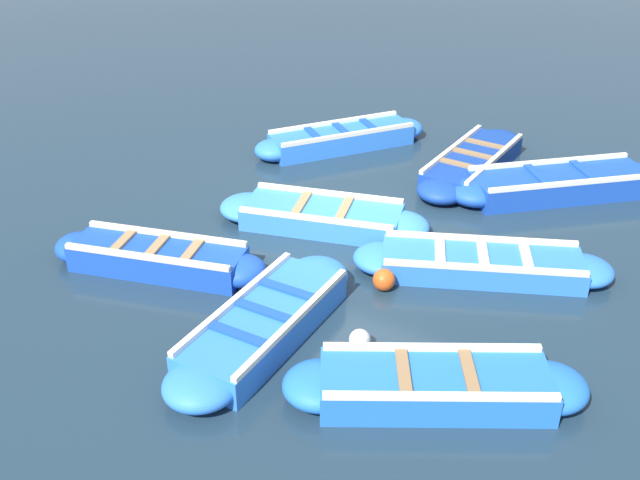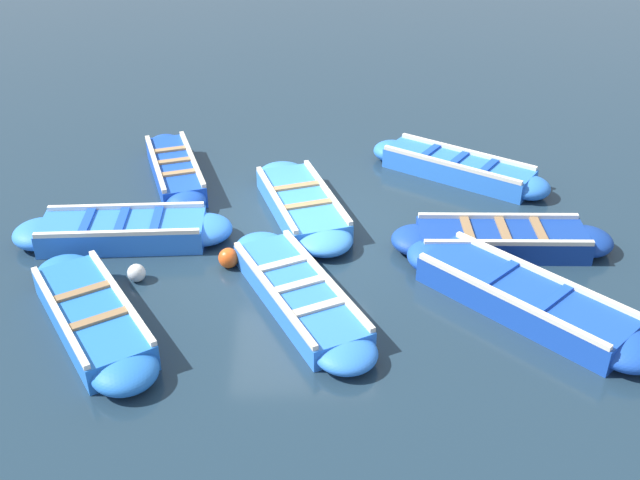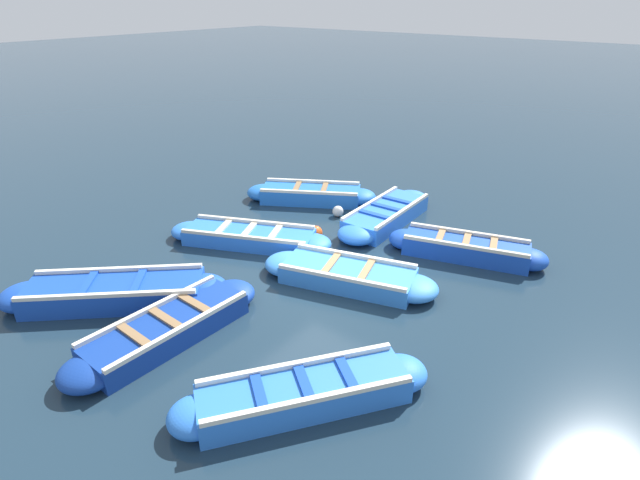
% 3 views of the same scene
% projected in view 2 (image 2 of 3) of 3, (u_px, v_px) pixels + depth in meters
% --- Properties ---
extents(ground_plane, '(120.00, 120.00, 0.00)m').
position_uv_depth(ground_plane, '(301.00, 232.00, 12.45)').
color(ground_plane, '#1C303F').
extents(boat_drifting, '(3.39, 2.49, 0.45)m').
position_uv_depth(boat_drifting, '(92.00, 317.00, 10.09)').
color(boat_drifting, blue).
rests_on(boat_drifting, ground).
extents(boat_end_of_row, '(3.32, 1.61, 0.46)m').
position_uv_depth(boat_end_of_row, '(175.00, 171.00, 13.98)').
color(boat_end_of_row, '#1947B7').
rests_on(boat_end_of_row, ground).
extents(boat_mid_row, '(1.04, 3.54, 0.45)m').
position_uv_depth(boat_mid_row, '(123.00, 231.00, 12.06)').
color(boat_mid_row, blue).
rests_on(boat_mid_row, ground).
extents(boat_centre, '(1.00, 3.53, 0.43)m').
position_uv_depth(boat_centre, '(502.00, 240.00, 11.84)').
color(boat_centre, navy).
rests_on(boat_centre, ground).
extents(boat_broadside, '(3.52, 3.36, 0.47)m').
position_uv_depth(boat_broadside, '(523.00, 298.00, 10.45)').
color(boat_broadside, '#1947B7').
rests_on(boat_broadside, ground).
extents(boat_stern_in, '(3.55, 1.86, 0.41)m').
position_uv_depth(boat_stern_in, '(302.00, 204.00, 12.90)').
color(boat_stern_in, '#3884E0').
rests_on(boat_stern_in, ground).
extents(boat_outer_right, '(2.67, 3.33, 0.44)m').
position_uv_depth(boat_outer_right, '(458.00, 168.00, 14.10)').
color(boat_outer_right, blue).
rests_on(boat_outer_right, ground).
extents(boat_tucked, '(3.70, 2.30, 0.39)m').
position_uv_depth(boat_tucked, '(299.00, 295.00, 10.59)').
color(boat_tucked, blue).
rests_on(boat_tucked, ground).
extents(buoy_orange_near, '(0.27, 0.27, 0.27)m').
position_uv_depth(buoy_orange_near, '(136.00, 273.00, 11.13)').
color(buoy_orange_near, silver).
rests_on(buoy_orange_near, ground).
extents(buoy_yellow_far, '(0.31, 0.31, 0.31)m').
position_uv_depth(buoy_yellow_far, '(228.00, 258.00, 11.44)').
color(buoy_yellow_far, '#E05119').
rests_on(buoy_yellow_far, ground).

